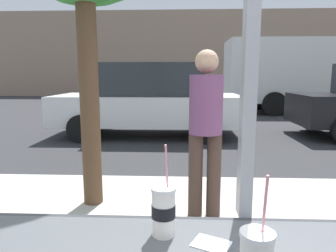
{
  "coord_description": "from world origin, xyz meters",
  "views": [
    {
      "loc": [
        -0.25,
        -1.11,
        1.52
      ],
      "look_at": [
        -0.39,
        2.04,
        1.0
      ],
      "focal_mm": 32.88,
      "sensor_mm": 36.0,
      "label": 1
    }
  ],
  "objects": [
    {
      "name": "soda_cup_left",
      "position": [
        -0.31,
        -0.1,
        1.06
      ],
      "size": [
        0.09,
        0.09,
        0.33
      ],
      "color": "white",
      "rests_on": "window_counter"
    },
    {
      "name": "box_truck",
      "position": [
        4.92,
        11.72,
        1.6
      ],
      "size": [
        6.95,
        2.44,
        2.91
      ],
      "color": "silver",
      "rests_on": "ground"
    },
    {
      "name": "pedestrian",
      "position": [
        -0.02,
        1.82,
        1.06
      ],
      "size": [
        0.32,
        0.32,
        1.63
      ],
      "color": "#433028",
      "rests_on": "sidewalk_strip"
    },
    {
      "name": "parked_car_white",
      "position": [
        -1.05,
        6.59,
        0.9
      ],
      "size": [
        4.57,
        2.05,
        1.81
      ],
      "color": "silver",
      "rests_on": "ground"
    },
    {
      "name": "building_facade_far",
      "position": [
        0.0,
        21.7,
        3.0
      ],
      "size": [
        28.0,
        1.2,
        5.99
      ],
      "primitive_type": "cube",
      "color": "gray",
      "rests_on": "ground"
    },
    {
      "name": "napkin_wrapper",
      "position": [
        -0.15,
        -0.16,
        0.97
      ],
      "size": [
        0.15,
        0.13,
        0.0
      ],
      "primitive_type": "cube",
      "rotation": [
        0.0,
        0.0,
        -0.44
      ],
      "color": "white",
      "rests_on": "window_counter"
    },
    {
      "name": "sidewalk_strip",
      "position": [
        0.0,
        1.6,
        0.06
      ],
      "size": [
        16.0,
        2.8,
        0.12
      ],
      "primitive_type": "cube",
      "color": "#B2ADA3",
      "rests_on": "ground"
    },
    {
      "name": "ground_plane",
      "position": [
        0.0,
        8.0,
        0.0
      ],
      "size": [
        60.0,
        60.0,
        0.0
      ],
      "primitive_type": "plane",
      "color": "#2D2D30"
    }
  ]
}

